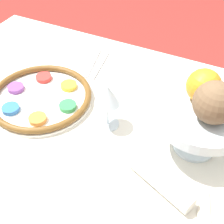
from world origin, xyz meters
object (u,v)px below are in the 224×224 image
Objects in this scene: seder_plate at (41,97)px; cup_near at (221,91)px; wine_glass at (107,96)px; fruit_stand at (201,119)px; napkin_roll at (161,182)px; orange_fruit at (204,86)px; coconut at (215,102)px.

cup_near is (0.50, 0.26, 0.01)m from seder_plate.
seder_plate is at bearing 179.91° from wine_glass.
wine_glass is 0.63× the size of fruit_stand.
fruit_stand is 1.27× the size of napkin_roll.
wine_glass reaches higher than seder_plate.
seder_plate is 0.56m from cup_near.
orange_fruit reaches higher than seder_plate.
wine_glass is at bearing -176.75° from coconut.
wine_glass is 1.66× the size of orange_fruit.
napkin_roll is (-0.02, -0.20, -0.15)m from orange_fruit.
wine_glass is 1.42× the size of coconut.
wine_glass is 0.79× the size of napkin_roll.
orange_fruit is at bearing 16.85° from wine_glass.
cup_near is at bearing 81.73° from napkin_roll.
fruit_stand reaches higher than cup_near.
coconut is at bearing -54.76° from orange_fruit.
napkin_roll is at bearing -98.27° from cup_near.
fruit_stand is 0.08m from orange_fruit.
coconut is 0.29m from cup_near.
cup_near reaches higher than seder_plate.
fruit_stand is 3.30× the size of cup_near.
orange_fruit is 0.24m from cup_near.
fruit_stand is 2.27× the size of coconut.
seder_plate is 0.53m from coconut.
napkin_roll is at bearing -95.97° from orange_fruit.
cup_near is (0.26, 0.26, -0.08)m from wine_glass.
cup_near is (-0.00, 0.24, -0.15)m from coconut.
orange_fruit is (0.23, 0.07, 0.07)m from wine_glass.
wine_glass reaches higher than cup_near.
seder_plate is 0.25m from wine_glass.
orange_fruit is at bearing 112.82° from fruit_stand.
fruit_stand is 0.19m from napkin_roll.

